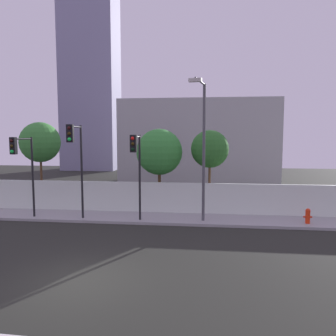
{
  "coord_description": "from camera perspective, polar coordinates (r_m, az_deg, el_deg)",
  "views": [
    {
      "loc": [
        4.14,
        -10.02,
        4.73
      ],
      "look_at": [
        2.21,
        6.5,
        3.12
      ],
      "focal_mm": 35.44,
      "sensor_mm": 36.0,
      "label": 1
    }
  ],
  "objects": [
    {
      "name": "fire_hydrant",
      "position": [
        19.04,
        22.91,
        -7.52
      ],
      "size": [
        0.44,
        0.26,
        0.8
      ],
      "color": "red",
      "rests_on": "sidewalk"
    },
    {
      "name": "sidewalk",
      "position": [
        19.26,
        -6.02,
        -8.49
      ],
      "size": [
        36.0,
        2.4,
        0.15
      ],
      "primitive_type": "cube",
      "color": "#999999",
      "rests_on": "ground"
    },
    {
      "name": "ground_plane",
      "position": [
        11.83,
        -15.21,
        -18.25
      ],
      "size": [
        80.0,
        80.0,
        0.0
      ],
      "primitive_type": "plane",
      "color": "#252721"
    },
    {
      "name": "street_lamp_curbside",
      "position": [
        17.47,
        5.99,
        4.7
      ],
      "size": [
        0.81,
        2.36,
        7.31
      ],
      "color": "#4C4C51",
      "rests_on": "sidewalk"
    },
    {
      "name": "roadside_tree_midleft",
      "position": [
        21.25,
        -1.5,
        2.75
      ],
      "size": [
        2.95,
        2.95,
        5.19
      ],
      "color": "brown",
      "rests_on": "ground"
    },
    {
      "name": "perimeter_wall",
      "position": [
        20.28,
        -5.25,
        -4.95
      ],
      "size": [
        36.0,
        0.18,
        1.8
      ],
      "primitive_type": "cube",
      "color": "silver",
      "rests_on": "sidewalk"
    },
    {
      "name": "roadside_tree_midright",
      "position": [
        21.02,
        7.21,
        3.23
      ],
      "size": [
        2.38,
        2.38,
        5.11
      ],
      "color": "brown",
      "rests_on": "ground"
    },
    {
      "name": "roadside_tree_leftmost",
      "position": [
        23.74,
        -21.14,
        4.13
      ],
      "size": [
        2.67,
        2.67,
        5.65
      ],
      "color": "brown",
      "rests_on": "ground"
    },
    {
      "name": "traffic_light_left",
      "position": [
        17.54,
        -5.46,
        1.56
      ],
      "size": [
        0.38,
        1.11,
        4.64
      ],
      "color": "black",
      "rests_on": "sidewalk"
    },
    {
      "name": "traffic_light_center",
      "position": [
        19.55,
        -23.76,
        1.36
      ],
      "size": [
        0.49,
        1.63,
        4.52
      ],
      "color": "black",
      "rests_on": "sidewalk"
    },
    {
      "name": "low_building_distant",
      "position": [
        33.53,
        5.24,
        4.44
      ],
      "size": [
        15.16,
        6.0,
        8.21
      ],
      "primitive_type": "cube",
      "color": "#A6A6A6",
      "rests_on": "ground"
    },
    {
      "name": "tower_on_skyline",
      "position": [
        49.04,
        -13.21,
        15.3
      ],
      "size": [
        7.45,
        5.0,
        26.33
      ],
      "primitive_type": "cube",
      "color": "gray",
      "rests_on": "ground"
    },
    {
      "name": "traffic_light_right",
      "position": [
        18.11,
        -15.56,
        2.73
      ],
      "size": [
        0.35,
        1.85,
        5.16
      ],
      "color": "black",
      "rests_on": "sidewalk"
    }
  ]
}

